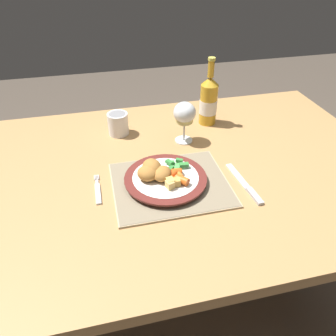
# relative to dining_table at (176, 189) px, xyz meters

# --- Properties ---
(ground_plane) EXTENTS (6.00, 6.00, 0.00)m
(ground_plane) POSITION_rel_dining_table_xyz_m (0.00, 0.00, -0.65)
(ground_plane) COLOR #4C4238
(dining_table) EXTENTS (1.38, 0.90, 0.74)m
(dining_table) POSITION_rel_dining_table_xyz_m (0.00, 0.00, 0.00)
(dining_table) COLOR #AD7F4C
(dining_table) RESTS_ON ground
(placemat) EXTENTS (0.33, 0.28, 0.01)m
(placemat) POSITION_rel_dining_table_xyz_m (-0.04, -0.08, 0.09)
(placemat) COLOR tan
(placemat) RESTS_ON dining_table
(dinner_plate) EXTENTS (0.24, 0.24, 0.02)m
(dinner_plate) POSITION_rel_dining_table_xyz_m (-0.05, -0.07, 0.10)
(dinner_plate) COLOR white
(dinner_plate) RESTS_ON placemat
(breaded_croquettes) EXTENTS (0.12, 0.10, 0.04)m
(breaded_croquettes) POSITION_rel_dining_table_xyz_m (-0.08, -0.06, 0.13)
(breaded_croquettes) COLOR #A87033
(breaded_croquettes) RESTS_ON dinner_plate
(green_beans_pile) EXTENTS (0.09, 0.07, 0.02)m
(green_beans_pile) POSITION_rel_dining_table_xyz_m (-0.02, -0.04, 0.12)
(green_beans_pile) COLOR #4CA84C
(green_beans_pile) RESTS_ON dinner_plate
(glazed_carrots) EXTENTS (0.07, 0.08, 0.02)m
(glazed_carrots) POSITION_rel_dining_table_xyz_m (-0.02, -0.09, 0.12)
(glazed_carrots) COLOR orange
(glazed_carrots) RESTS_ON dinner_plate
(fork) EXTENTS (0.01, 0.13, 0.01)m
(fork) POSITION_rel_dining_table_xyz_m (-0.24, -0.07, 0.09)
(fork) COLOR silver
(fork) RESTS_ON dining_table
(table_knife) EXTENTS (0.03, 0.20, 0.01)m
(table_knife) POSITION_rel_dining_table_xyz_m (0.17, -0.14, 0.09)
(table_knife) COLOR silver
(table_knife) RESTS_ON dining_table
(wine_glass) EXTENTS (0.07, 0.07, 0.14)m
(wine_glass) POSITION_rel_dining_table_xyz_m (0.06, 0.15, 0.19)
(wine_glass) COLOR silver
(wine_glass) RESTS_ON dining_table
(bottle) EXTENTS (0.06, 0.06, 0.25)m
(bottle) POSITION_rel_dining_table_xyz_m (0.19, 0.25, 0.18)
(bottle) COLOR gold
(bottle) RESTS_ON dining_table
(roast_potatoes) EXTENTS (0.04, 0.04, 0.02)m
(roast_potatoes) POSITION_rel_dining_table_xyz_m (-0.04, -0.12, 0.12)
(roast_potatoes) COLOR #DBB256
(roast_potatoes) RESTS_ON dinner_plate
(drinking_cup) EXTENTS (0.07, 0.07, 0.08)m
(drinking_cup) POSITION_rel_dining_table_xyz_m (-0.15, 0.25, 0.13)
(drinking_cup) COLOR white
(drinking_cup) RESTS_ON dining_table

